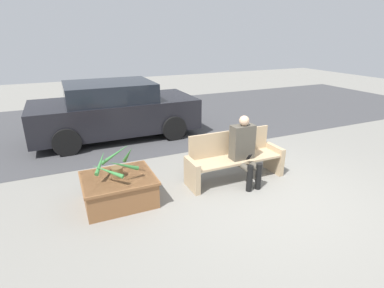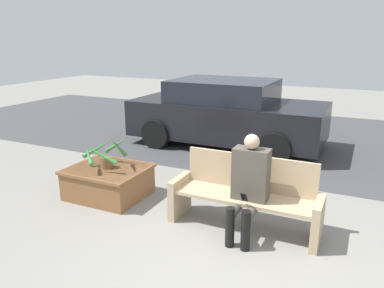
{
  "view_description": "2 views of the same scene",
  "coord_description": "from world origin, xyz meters",
  "px_view_note": "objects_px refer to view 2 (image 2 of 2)",
  "views": [
    {
      "loc": [
        -2.92,
        -3.41,
        2.51
      ],
      "look_at": [
        -0.85,
        1.16,
        0.66
      ],
      "focal_mm": 28.0,
      "sensor_mm": 36.0,
      "label": 1
    },
    {
      "loc": [
        1.03,
        -3.24,
        2.25
      ],
      "look_at": [
        -0.99,
        1.02,
        0.9
      ],
      "focal_mm": 35.0,
      "sensor_mm": 36.0,
      "label": 2
    }
  ],
  "objects_px": {
    "person_seated": "(249,183)",
    "parked_car": "(227,113)",
    "bench": "(245,195)",
    "planter_box": "(108,181)",
    "potted_plant": "(105,154)"
  },
  "relations": [
    {
      "from": "potted_plant",
      "to": "parked_car",
      "type": "height_order",
      "value": "parked_car"
    },
    {
      "from": "person_seated",
      "to": "potted_plant",
      "type": "bearing_deg",
      "value": 174.85
    },
    {
      "from": "bench",
      "to": "planter_box",
      "type": "xyz_separation_m",
      "value": [
        -2.08,
        0.03,
        -0.17
      ]
    },
    {
      "from": "bench",
      "to": "potted_plant",
      "type": "relative_size",
      "value": 2.52
    },
    {
      "from": "potted_plant",
      "to": "parked_car",
      "type": "distance_m",
      "value": 3.39
    },
    {
      "from": "person_seated",
      "to": "parked_car",
      "type": "xyz_separation_m",
      "value": [
        -1.57,
        3.53,
        0.04
      ]
    },
    {
      "from": "bench",
      "to": "potted_plant",
      "type": "xyz_separation_m",
      "value": [
        -2.09,
        0.02,
        0.24
      ]
    },
    {
      "from": "parked_car",
      "to": "potted_plant",
      "type": "bearing_deg",
      "value": -100.3
    },
    {
      "from": "potted_plant",
      "to": "parked_car",
      "type": "bearing_deg",
      "value": 79.7
    },
    {
      "from": "potted_plant",
      "to": "person_seated",
      "type": "bearing_deg",
      "value": -5.15
    },
    {
      "from": "planter_box",
      "to": "parked_car",
      "type": "bearing_deg",
      "value": 79.94
    },
    {
      "from": "potted_plant",
      "to": "bench",
      "type": "bearing_deg",
      "value": -0.42
    },
    {
      "from": "bench",
      "to": "person_seated",
      "type": "height_order",
      "value": "person_seated"
    },
    {
      "from": "person_seated",
      "to": "potted_plant",
      "type": "xyz_separation_m",
      "value": [
        -2.18,
        0.2,
        0.0
      ]
    },
    {
      "from": "person_seated",
      "to": "parked_car",
      "type": "bearing_deg",
      "value": 113.99
    }
  ]
}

